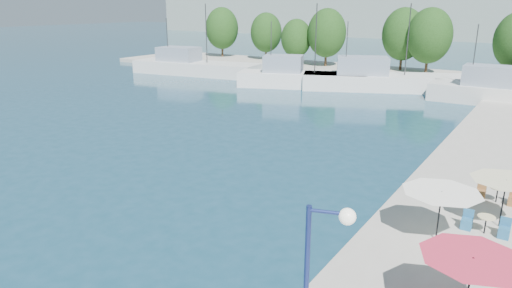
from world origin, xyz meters
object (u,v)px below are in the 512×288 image
Objects in this scene: umbrella_pink at (472,266)px; umbrella_cream at (506,186)px; street_lamp at (321,271)px; umbrella_white at (441,198)px; trawler_04 at (507,94)px; trawler_02 at (298,78)px; trawler_01 at (193,67)px; trawler_03 at (382,81)px.

umbrella_cream is at bearing 89.46° from umbrella_pink.
umbrella_white is at bearing 68.40° from street_lamp.
trawler_04 reaches higher than umbrella_cream.
trawler_02 reaches higher than umbrella_white.
trawler_01 is 6.28× the size of umbrella_white.
street_lamp is at bearing -101.67° from umbrella_cream.
trawler_01 reaches higher than umbrella_pink.
trawler_01 is at bearing 162.17° from trawler_03.
trawler_02 is at bearing 126.60° from umbrella_white.
street_lamp is at bearing -97.13° from trawler_03.
trawler_04 is 5.42× the size of umbrella_cream.
trawler_01 is 0.97× the size of trawler_03.
trawler_01 reaches higher than street_lamp.
street_lamp reaches higher than umbrella_pink.
trawler_03 is 37.98m from umbrella_white.
umbrella_cream is at bearing -87.60° from trawler_03.
trawler_02 is 22.47m from trawler_04.
umbrella_white is at bearing -74.97° from trawler_02.
trawler_01 and trawler_03 have the same top height.
street_lamp is at bearing -118.32° from umbrella_pink.
street_lamp is (-2.48, -4.60, 1.41)m from umbrella_pink.
trawler_03 is (9.08, 3.97, -0.00)m from trawler_02.
trawler_03 is 13.35m from trawler_04.
umbrella_cream is at bearing -86.21° from trawler_04.
umbrella_white is (0.88, -33.65, 1.35)m from trawler_04.
trawler_01 is 27.04m from trawler_03.
trawler_03 and trawler_04 have the same top height.
trawler_03 is 43.38m from umbrella_pink.
umbrella_pink is at bearing -90.54° from umbrella_cream.
trawler_01 is at bearing 145.41° from umbrella_cream.
umbrella_pink is at bearing -76.90° from trawler_02.
umbrella_cream is at bearing -43.76° from trawler_01.
umbrella_white is at bearing -92.08° from trawler_03.
trawler_01 is at bearing 138.94° from umbrella_pink.
trawler_03 is 6.71× the size of umbrella_pink.
trawler_01 is 56.95m from umbrella_pink.
umbrella_white is (-1.90, 5.05, -0.25)m from umbrella_pink.
trawler_02 is 5.44× the size of umbrella_cream.
umbrella_white is 0.61× the size of street_lamp.
trawler_04 reaches higher than street_lamp.
trawler_01 is at bearing 115.78° from street_lamp.
umbrella_white is (23.22, -31.26, 1.35)m from trawler_02.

